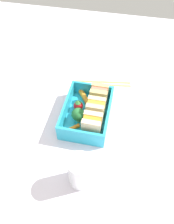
{
  "coord_description": "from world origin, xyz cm",
  "views": [
    {
      "loc": [
        35.97,
        7.55,
        48.76
      ],
      "look_at": [
        0.0,
        0.0,
        2.7
      ],
      "focal_mm": 35.0,
      "sensor_mm": 36.0,
      "label": 1
    }
  ],
  "objects": [
    {
      "name": "broccoli_floret",
      "position": [
        2.13,
        -1.96,
        3.73
      ],
      "size": [
        3.5,
        3.5,
        4.37
      ],
      "color": "#96BB69",
      "rests_on": "bento_tray"
    },
    {
      "name": "bento_tray",
      "position": [
        0.0,
        0.0,
        0.6
      ],
      "size": [
        16.91,
        12.15,
        1.2
      ],
      "primitive_type": "cube",
      "color": "#26A8CA",
      "rests_on": "ground_plane"
    },
    {
      "name": "carrot_stick_far_left",
      "position": [
        5.52,
        -2.97,
        1.72
      ],
      "size": [
        3.88,
        4.06,
        1.03
      ],
      "primitive_type": "cylinder",
      "rotation": [
        1.57,
        0.0,
        3.89
      ],
      "color": "orange",
      "rests_on": "bento_tray"
    },
    {
      "name": "chopstick_pair",
      "position": [
        -14.48,
        1.78,
        0.35
      ],
      "size": [
        4.85,
        18.44,
        0.7
      ],
      "color": "tan",
      "rests_on": "ground_plane"
    },
    {
      "name": "sandwich_left",
      "position": [
        -5.04,
        2.33,
        4.28
      ],
      "size": [
        4.04,
        4.66,
        6.16
      ],
      "color": "tan",
      "rests_on": "bento_tray"
    },
    {
      "name": "strawberry_far_left",
      "position": [
        -1.71,
        -2.83,
        2.69
      ],
      "size": [
        2.73,
        2.73,
        3.33
      ],
      "color": "red",
      "rests_on": "bento_tray"
    },
    {
      "name": "carrot_stick_left",
      "position": [
        -5.89,
        -2.01,
        1.95
      ],
      "size": [
        5.23,
        4.44,
        1.49
      ],
      "primitive_type": "cylinder",
      "rotation": [
        1.57,
        0.0,
        5.36
      ],
      "color": "orange",
      "rests_on": "bento_tray"
    },
    {
      "name": "bento_rim",
      "position": [
        0.0,
        0.0,
        3.28
      ],
      "size": [
        16.91,
        12.15,
        4.17
      ],
      "color": "#26A8CA",
      "rests_on": "bento_tray"
    },
    {
      "name": "ground_plane",
      "position": [
        0.0,
        0.0,
        -1.0
      ],
      "size": [
        120.0,
        120.0,
        2.0
      ],
      "primitive_type": "cube",
      "color": "silver"
    },
    {
      "name": "sandwich_center",
      "position": [
        5.04,
        2.33,
        4.28
      ],
      "size": [
        4.04,
        4.66,
        6.16
      ],
      "color": "beige",
      "rests_on": "bento_tray"
    },
    {
      "name": "sandwich_center_left",
      "position": [
        0.0,
        2.33,
        4.28
      ],
      "size": [
        4.04,
        4.66,
        6.16
      ],
      "color": "#D2BC8B",
      "rests_on": "bento_tray"
    },
    {
      "name": "drinking_glass",
      "position": [
        17.65,
        2.22,
        4.61
      ],
      "size": [
        5.14,
        5.14,
        9.21
      ],
      "primitive_type": "cylinder",
      "color": "white",
      "rests_on": "ground_plane"
    }
  ]
}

